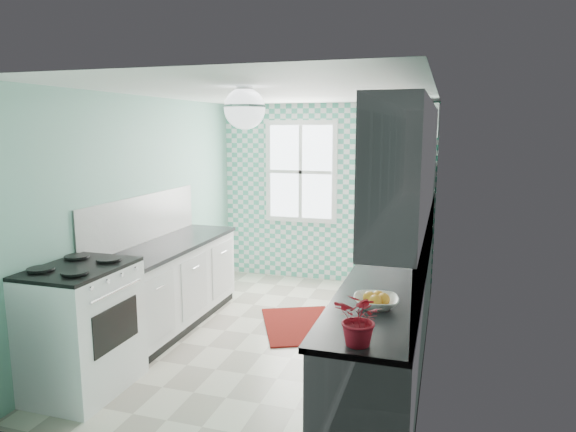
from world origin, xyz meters
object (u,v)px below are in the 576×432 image
(ceiling_light, at_px, (245,108))
(fridge, at_px, (402,230))
(stove, at_px, (81,327))
(sink, at_px, (400,249))
(fruit_bowl, at_px, (376,302))
(potted_plant, at_px, (361,319))
(microwave, at_px, (405,152))

(ceiling_light, relative_size, fridge, 0.20)
(stove, relative_size, sink, 1.97)
(stove, distance_m, sink, 3.11)
(fridge, height_order, fruit_bowl, fridge)
(sink, bearing_deg, stove, -137.27)
(stove, height_order, fruit_bowl, stove)
(ceiling_light, xyz_separation_m, potted_plant, (1.20, -1.27, -1.22))
(fridge, relative_size, microwave, 3.37)
(fridge, bearing_deg, stove, -125.01)
(fruit_bowl, height_order, potted_plant, potted_plant)
(sink, bearing_deg, potted_plant, -86.17)
(fruit_bowl, bearing_deg, fridge, 91.60)
(fruit_bowl, bearing_deg, sink, 89.86)
(potted_plant, height_order, microwave, microwave)
(ceiling_light, relative_size, microwave, 0.69)
(sink, bearing_deg, fruit_bowl, -86.21)
(microwave, bearing_deg, sink, 97.21)
(fruit_bowl, bearing_deg, ceiling_light, 153.17)
(fridge, distance_m, sink, 1.39)
(sink, distance_m, potted_plant, 2.51)
(ceiling_light, height_order, sink, ceiling_light)
(ceiling_light, bearing_deg, fruit_bowl, -26.83)
(stove, height_order, microwave, microwave)
(ceiling_light, height_order, stove, ceiling_light)
(potted_plant, relative_size, microwave, 0.63)
(stove, height_order, sink, sink)
(sink, distance_m, microwave, 1.67)
(ceiling_light, xyz_separation_m, stove, (-1.20, -0.70, -1.78))
(potted_plant, bearing_deg, fruit_bowl, 90.00)
(stove, distance_m, fruit_bowl, 2.44)
(potted_plant, bearing_deg, sink, 89.90)
(fridge, height_order, potted_plant, fridge)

